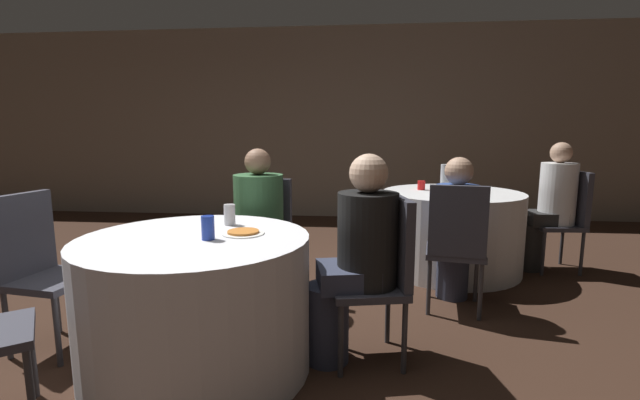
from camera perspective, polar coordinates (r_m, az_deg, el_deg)
ground_plane at (r=2.68m, az=-20.41°, el=-19.84°), size 16.00×16.00×0.00m
wall_back at (r=6.56m, az=-4.02°, el=10.07°), size 16.00×0.06×2.80m
table_near at (r=2.44m, az=-16.06°, el=-13.12°), size 1.20×1.20×0.73m
table_far at (r=4.18m, az=17.02°, el=-3.92°), size 1.27×1.27×0.73m
chair_near_north at (r=3.27m, az=-7.48°, el=-3.94°), size 0.45×0.45×0.92m
chair_near_west at (r=3.00m, az=-33.50°, el=-6.53°), size 0.45×0.45×0.92m
chair_near_east at (r=2.41m, az=8.58°, el=-8.65°), size 0.47×0.47×0.92m
chair_far_south at (r=3.12m, az=17.72°, el=-4.94°), size 0.46×0.46×0.92m
chair_far_east at (r=4.54m, az=30.04°, el=-1.47°), size 0.43×0.43×0.92m
person_white_shirt at (r=4.45m, az=28.19°, el=-0.91°), size 0.50×0.32×1.19m
person_green_jacket at (r=3.11m, az=-8.53°, el=-3.68°), size 0.38×0.52×1.16m
person_black_shirt at (r=2.36m, az=4.69°, el=-7.86°), size 0.50×0.37×1.16m
person_blue_shirt at (r=3.29m, az=17.60°, el=-4.18°), size 0.34×0.49×1.10m
pizza_plate_near at (r=2.34m, az=-10.20°, el=-4.28°), size 0.23×0.23×0.02m
soda_can_silver at (r=2.57m, az=-11.96°, el=-1.92°), size 0.07×0.07×0.12m
soda_can_blue at (r=2.24m, az=-14.72°, el=-3.61°), size 0.07×0.07×0.12m
bottle_far at (r=3.84m, az=16.41°, el=2.57°), size 0.09×0.09×0.27m
cup_far at (r=4.18m, az=13.36°, el=1.92°), size 0.07×0.07×0.09m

